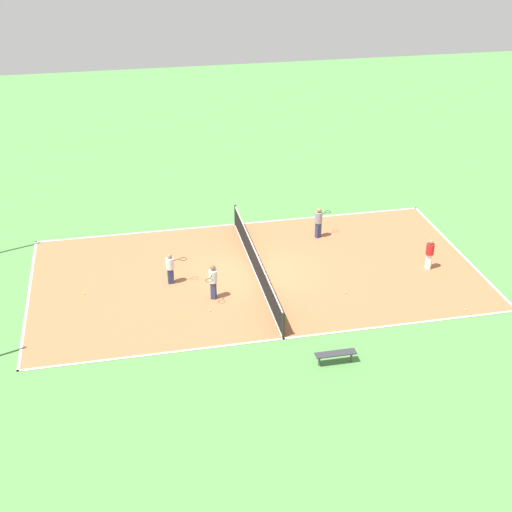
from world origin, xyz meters
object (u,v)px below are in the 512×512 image
at_px(bench, 336,354).
at_px(tennis_ball_midcourt, 210,310).
at_px(tennis_net, 256,262).
at_px(player_near_white, 213,280).
at_px(player_coach_red, 430,252).
at_px(tennis_ball_far_baseline, 84,293).
at_px(player_far_white, 170,267).
at_px(tennis_ball_near_net, 466,310).
at_px(tennis_ball_left_sideline, 346,292).
at_px(player_baseline_gray, 319,221).

xyz_separation_m(bench, tennis_ball_midcourt, (4.40, 3.97, -0.33)).
xyz_separation_m(tennis_net, player_near_white, (-1.72, 2.18, 0.33)).
xyz_separation_m(player_coach_red, tennis_ball_far_baseline, (0.86, 15.28, -0.78)).
bearing_deg(player_coach_red, player_far_white, -144.60).
height_order(tennis_ball_near_net, tennis_ball_midcourt, same).
distance_m(tennis_ball_left_sideline, tennis_ball_far_baseline, 11.17).
distance_m(player_far_white, tennis_ball_midcourt, 3.04).
relative_size(player_far_white, tennis_ball_midcourt, 21.25).
xyz_separation_m(tennis_net, bench, (-7.10, -1.48, -0.20)).
bearing_deg(player_baseline_gray, tennis_net, -167.78).
xyz_separation_m(player_near_white, tennis_ball_far_baseline, (1.44, 5.36, -0.86)).
bearing_deg(tennis_net, bench, -168.23).
bearing_deg(player_baseline_gray, bench, -128.66).
bearing_deg(bench, player_baseline_gray, -102.70).
xyz_separation_m(tennis_net, tennis_ball_near_net, (-4.78, -7.80, -0.53)).
relative_size(player_far_white, player_baseline_gray, 0.92).
bearing_deg(tennis_ball_near_net, player_coach_red, 0.93).
xyz_separation_m(player_baseline_gray, tennis_ball_far_baseline, (-3.23, 11.29, -0.86)).
distance_m(player_far_white, player_baseline_gray, 8.14).
distance_m(tennis_net, player_coach_red, 7.83).
height_order(tennis_net, player_coach_red, player_coach_red).
height_order(bench, tennis_ball_left_sideline, bench).
bearing_deg(bench, tennis_ball_left_sideline, -112.69).
bearing_deg(bench, tennis_ball_far_baseline, -37.08).
height_order(player_baseline_gray, tennis_ball_near_net, player_baseline_gray).
distance_m(bench, tennis_ball_far_baseline, 11.31).
bearing_deg(tennis_ball_midcourt, player_far_white, 26.68).
xyz_separation_m(player_coach_red, player_near_white, (-0.58, 9.92, 0.07)).
bearing_deg(tennis_ball_far_baseline, tennis_ball_midcourt, -115.63).
bearing_deg(tennis_ball_near_net, player_baseline_gray, 27.68).
height_order(bench, player_near_white, player_near_white).
bearing_deg(player_baseline_gray, player_coach_red, -71.60).
bearing_deg(tennis_net, player_far_white, 91.28).
relative_size(tennis_net, player_coach_red, 7.11).
bearing_deg(player_coach_red, tennis_ball_midcourt, -130.67).
distance_m(player_baseline_gray, tennis_ball_left_sideline, 5.49).
relative_size(tennis_ball_near_net, tennis_ball_left_sideline, 1.00).
relative_size(player_near_white, tennis_ball_near_net, 23.02).
relative_size(player_near_white, tennis_ball_midcourt, 23.02).
bearing_deg(tennis_net, tennis_ball_left_sideline, -125.83).
height_order(bench, player_coach_red, player_coach_red).
relative_size(bench, tennis_ball_midcourt, 22.36).
height_order(player_far_white, tennis_ball_left_sideline, player_far_white).
bearing_deg(player_near_white, bench, 58.14).
distance_m(player_coach_red, tennis_ball_near_net, 3.73).
bearing_deg(tennis_net, tennis_ball_near_net, -121.53).
height_order(bench, tennis_ball_near_net, bench).
relative_size(player_far_white, tennis_ball_left_sideline, 21.25).
relative_size(tennis_net, player_near_white, 6.62).
relative_size(player_baseline_gray, tennis_ball_midcourt, 23.04).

